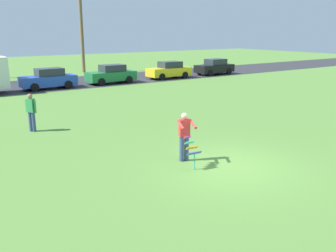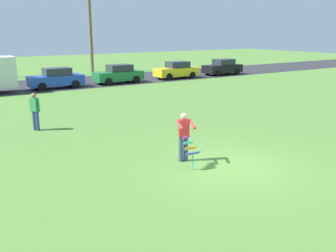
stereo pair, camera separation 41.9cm
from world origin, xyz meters
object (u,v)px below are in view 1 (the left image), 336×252
Objects in this scene: person_kite_flyer at (184,135)px; kite_held at (192,148)px; parked_car_black at (215,67)px; person_walker_near at (31,111)px; parked_car_green at (111,74)px; parked_car_yellow at (169,70)px; parked_car_blue at (48,79)px.

person_kite_flyer reaches higher than kite_held.
parked_car_black is 2.46× the size of person_walker_near.
person_walker_near is (-9.88, -12.23, 0.16)m from parked_car_green.
person_walker_near is (-15.91, -12.23, 0.16)m from parked_car_yellow.
parked_car_black is (11.74, 0.00, 0.00)m from parked_car_green.
person_kite_flyer is 0.41× the size of parked_car_black.
parked_car_blue is (1.14, 19.26, -0.18)m from person_kite_flyer.
person_walker_near reaches higher than parked_car_yellow.
kite_held is 0.25× the size of parked_car_blue.
parked_car_blue is at bearing 180.00° from parked_car_yellow.
kite_held is at bearing -132.81° from parked_car_black.
kite_held is at bearing -93.84° from parked_car_blue.
parked_car_blue is at bearing 86.16° from kite_held.
person_kite_flyer is at bearing -123.13° from parked_car_yellow.
parked_car_yellow reaches higher than kite_held.
parked_car_blue and parked_car_green have the same top height.
parked_car_green is (6.74, 19.95, 0.09)m from kite_held.
person_kite_flyer is 0.41× the size of parked_car_yellow.
person_walker_near is at bearing -150.50° from parked_car_black.
person_kite_flyer is 23.00m from parked_car_yellow.
parked_car_black is at bearing 46.50° from person_kite_flyer.
parked_car_black is at bearing 29.50° from person_walker_near.
parked_car_black is at bearing 47.19° from kite_held.
kite_held is at bearing -108.66° from parked_car_green.
parked_car_black is (17.14, 0.00, 0.00)m from parked_car_blue.
parked_car_blue is 1.00× the size of parked_car_yellow.
parked_car_blue is 5.40m from parked_car_green.
parked_car_green and parked_car_black have the same top height.
person_kite_flyer reaches higher than parked_car_green.
kite_held is 19.99m from parked_car_blue.
person_kite_flyer is at bearing -64.64° from person_walker_near.
parked_car_black is at bearing 0.01° from parked_car_yellow.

